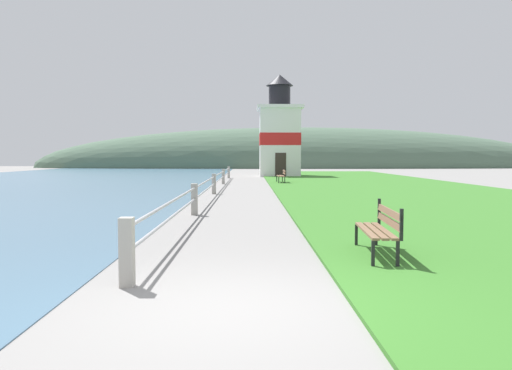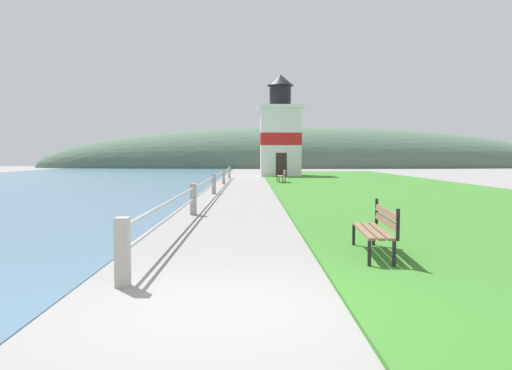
% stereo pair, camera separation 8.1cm
% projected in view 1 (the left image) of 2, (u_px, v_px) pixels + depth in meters
% --- Properties ---
extents(ground_plane, '(160.00, 160.00, 0.00)m').
position_uv_depth(ground_plane, '(225.00, 309.00, 5.65)').
color(ground_plane, gray).
extents(grass_verge, '(12.00, 58.97, 0.06)m').
position_uv_depth(grass_verge, '(390.00, 190.00, 25.36)').
color(grass_verge, '#387528').
rests_on(grass_verge, ground_plane).
extents(seawall_railing, '(0.18, 32.59, 0.93)m').
position_uv_depth(seawall_railing, '(214.00, 182.00, 22.77)').
color(seawall_railing, '#A8A399').
rests_on(seawall_railing, ground_plane).
extents(park_bench_near, '(0.60, 1.87, 0.94)m').
position_uv_depth(park_bench_near, '(380.00, 227.00, 8.45)').
color(park_bench_near, brown).
rests_on(park_bench_near, ground_plane).
extents(park_bench_midway, '(0.50, 1.92, 0.94)m').
position_uv_depth(park_bench_midway, '(282.00, 175.00, 31.69)').
color(park_bench_midway, brown).
rests_on(park_bench_midway, ground_plane).
extents(lighthouse, '(3.87, 3.87, 8.69)m').
position_uv_depth(lighthouse, '(279.00, 134.00, 42.81)').
color(lighthouse, white).
rests_on(lighthouse, ground_plane).
extents(distant_hillside, '(80.00, 16.00, 12.00)m').
position_uv_depth(distant_hillside, '(301.00, 168.00, 74.94)').
color(distant_hillside, '#4C6651').
rests_on(distant_hillside, ground_plane).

